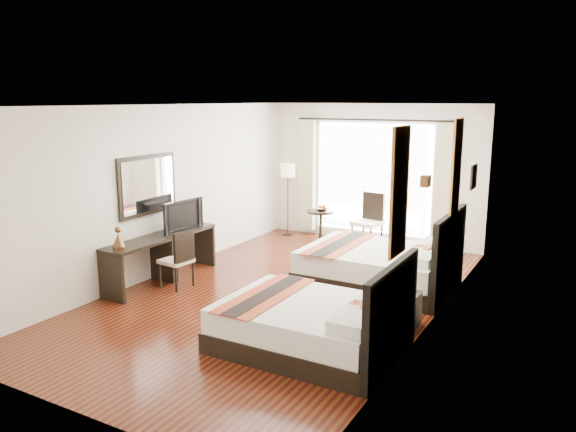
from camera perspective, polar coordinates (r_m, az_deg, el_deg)
The scene contains 29 objects.
floor at distance 8.53m, azimuth -0.71°, elevation -8.00°, with size 4.50×7.50×0.01m, color #380B0A.
ceiling at distance 8.03m, azimuth -0.76°, elevation 11.12°, with size 4.50×7.50×0.02m, color white.
wall_headboard at distance 7.32m, azimuth 14.66°, elevation -0.30°, with size 0.01×7.50×2.80m, color silver.
wall_desk at distance 9.47m, azimuth -12.59°, elevation 2.50°, with size 0.01×7.50×2.80m, color silver.
wall_window at distance 11.52m, azimuth 8.65°, elevation 4.28°, with size 4.50×0.01×2.80m, color silver.
wall_entry at distance 5.35m, azimuth -21.30°, elevation -5.19°, with size 4.50×0.01×2.80m, color silver.
window_glass at distance 11.52m, azimuth 8.61°, elevation 3.78°, with size 2.40×0.02×2.20m, color white.
sheer_curtain at distance 11.46m, azimuth 8.50°, elevation 3.74°, with size 2.30×0.02×2.10m, color white.
drape_left at distance 12.02m, azimuth 1.94°, elevation 4.14°, with size 0.35×0.14×2.35m, color beige.
drape_right at distance 11.00m, azimuth 15.50°, elevation 3.00°, with size 0.35×0.14×2.35m, color beige.
art_panel_near at distance 5.89m, azimuth 11.26°, elevation 2.41°, with size 0.03×0.50×1.35m, color maroon.
art_panel_far at distance 8.31m, azimuth 16.74°, elevation 4.84°, with size 0.03×0.50×1.35m, color maroon.
wall_sconce at distance 6.96m, azimuth 13.81°, elevation 3.48°, with size 0.10×0.14×0.14m, color #4F331C.
mirror_frame at distance 9.16m, azimuth -14.08°, elevation 3.07°, with size 0.04×1.25×0.95m, color black.
mirror_glass at distance 9.14m, azimuth -13.97°, elevation 3.06°, with size 0.01×1.12×0.82m, color white.
bed_near at distance 6.70m, azimuth 2.69°, elevation -10.90°, with size 2.08×1.62×1.17m.
bed_far at distance 8.92m, azimuth 9.50°, elevation -5.00°, with size 2.26×1.76×1.28m.
nightstand at distance 7.45m, azimuth 11.56°, elevation -9.39°, with size 0.38×0.47×0.45m, color black.
table_lamp at distance 7.34m, azimuth 11.87°, elevation -5.55°, with size 0.21×0.21×0.34m.
vase at distance 7.16m, azimuth 11.15°, elevation -7.30°, with size 0.13×0.13×0.14m, color black.
console_desk at distance 9.25m, azimuth -12.68°, elevation -4.22°, with size 0.50×2.20×0.76m, color black.
television at distance 9.41m, azimuth -10.95°, elevation 0.10°, with size 0.89×0.12×0.51m, color black.
bronze_figurine at distance 8.50m, azimuth -16.86°, elevation -2.25°, with size 0.19×0.19×0.28m, color #4F331C, non-canonical shape.
desk_chair at distance 8.93m, azimuth -11.17°, elevation -5.40°, with size 0.47×0.47×0.92m.
floor_lamp at distance 11.93m, azimuth -0.02°, elevation 4.17°, with size 0.31×0.31×1.54m.
side_table at distance 11.54m, azimuth 3.33°, elevation -1.02°, with size 0.56×0.56×0.65m, color black.
fruit_bowl at distance 11.46m, azimuth 3.45°, elevation 0.68°, with size 0.22×0.22×0.05m, color #452518.
window_chair at distance 11.16m, azimuth 8.09°, elevation -1.55°, with size 0.58×0.58×1.08m.
jute_rug at distance 10.58m, azimuth 6.31°, elevation -4.05°, with size 1.30×0.88×0.01m, color tan.
Camera 1 is at (4.02, -6.95, 2.89)m, focal length 35.00 mm.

